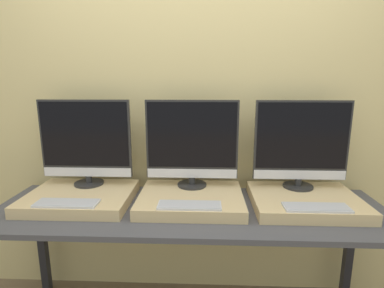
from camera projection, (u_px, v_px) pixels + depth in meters
name	position (u px, v px, depth m)	size (l,w,h in m)	color
wall_back	(193.00, 111.00, 1.99)	(8.00, 0.04, 2.60)	#DBC684
workbench	(191.00, 220.00, 1.72)	(2.23, 0.67, 0.79)	#47474C
wooden_riser_left	(81.00, 197.00, 1.78)	(0.60, 0.48, 0.06)	#D6B77F
monitor_left	(86.00, 142.00, 1.85)	(0.56, 0.18, 0.54)	#282828
keyboard_left	(67.00, 203.00, 1.60)	(0.33, 0.11, 0.01)	silver
wooden_riser_center	(191.00, 199.00, 1.75)	(0.60, 0.48, 0.06)	#D6B77F
monitor_center	(192.00, 142.00, 1.82)	(0.56, 0.18, 0.54)	#282828
keyboard_center	(189.00, 205.00, 1.57)	(0.33, 0.11, 0.01)	silver
wooden_riser_right	(305.00, 201.00, 1.73)	(0.60, 0.48, 0.06)	#D6B77F
monitor_right	(301.00, 143.00, 1.80)	(0.56, 0.18, 0.54)	#282828
keyboard_right	(316.00, 207.00, 1.54)	(0.33, 0.11, 0.01)	silver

